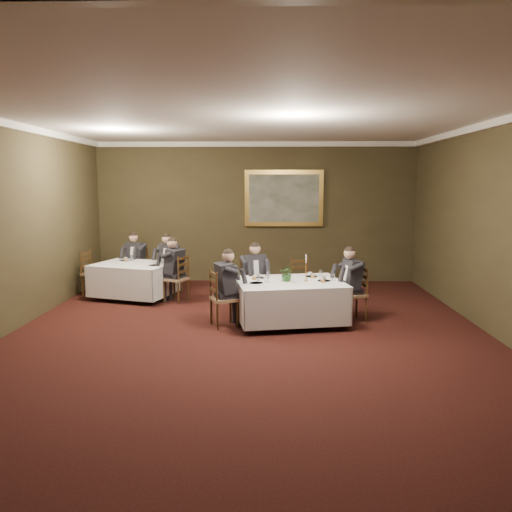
{
  "coord_description": "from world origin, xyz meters",
  "views": [
    {
      "loc": [
        0.32,
        -7.61,
        2.48
      ],
      "look_at": [
        0.09,
        1.52,
        1.15
      ],
      "focal_mm": 35.0,
      "sensor_mm": 36.0,
      "label": 1
    }
  ],
  "objects_px": {
    "chair_sec_backright": "(170,280)",
    "centerpiece": "(287,273)",
    "diner_main_endleft": "(224,297)",
    "chair_sec_endleft": "(94,282)",
    "chair_main_endright": "(353,305)",
    "diner_sec_endright": "(176,278)",
    "table_second": "(134,278)",
    "chair_sec_endright": "(177,288)",
    "painting": "(284,198)",
    "diner_main_endright": "(353,293)",
    "table_main": "(290,299)",
    "chair_main_backright": "(303,295)",
    "chair_sec_backleft": "(137,277)",
    "diner_main_backleft": "(254,285)",
    "chair_main_endleft": "(224,310)",
    "chair_main_backleft": "(253,297)",
    "diner_sec_backright": "(170,270)",
    "diner_sec_backleft": "(136,268)",
    "candlestick": "(306,271)"
  },
  "relations": [
    {
      "from": "diner_main_backleft",
      "to": "diner_sec_backleft",
      "type": "height_order",
      "value": "same"
    },
    {
      "from": "diner_main_backleft",
      "to": "chair_sec_backright",
      "type": "bearing_deg",
      "value": -62.74
    },
    {
      "from": "diner_main_endright",
      "to": "diner_sec_backleft",
      "type": "xyz_separation_m",
      "value": [
        -4.64,
        2.58,
        0.0
      ]
    },
    {
      "from": "diner_main_endleft",
      "to": "diner_main_endright",
      "type": "xyz_separation_m",
      "value": [
        2.3,
        0.43,
        0.0
      ]
    },
    {
      "from": "table_second",
      "to": "chair_main_endright",
      "type": "distance_m",
      "value": 4.77
    },
    {
      "from": "diner_sec_backright",
      "to": "chair_main_backleft",
      "type": "bearing_deg",
      "value": 170.63
    },
    {
      "from": "table_second",
      "to": "diner_main_backleft",
      "type": "relative_size",
      "value": 1.43
    },
    {
      "from": "chair_sec_backright",
      "to": "centerpiece",
      "type": "height_order",
      "value": "centerpiece"
    },
    {
      "from": "chair_sec_backright",
      "to": "chair_sec_endright",
      "type": "bearing_deg",
      "value": 139.92
    },
    {
      "from": "chair_main_endright",
      "to": "chair_sec_backleft",
      "type": "bearing_deg",
      "value": 44.47
    },
    {
      "from": "chair_main_backleft",
      "to": "chair_sec_backleft",
      "type": "distance_m",
      "value": 3.42
    },
    {
      "from": "table_main",
      "to": "chair_main_backright",
      "type": "xyz_separation_m",
      "value": [
        0.31,
        1.04,
        -0.17
      ]
    },
    {
      "from": "chair_main_endright",
      "to": "chair_sec_endleft",
      "type": "xyz_separation_m",
      "value": [
        -5.45,
        1.96,
        0.0
      ]
    },
    {
      "from": "chair_main_endleft",
      "to": "painting",
      "type": "distance_m",
      "value": 4.62
    },
    {
      "from": "diner_main_endleft",
      "to": "chair_main_endright",
      "type": "relative_size",
      "value": 1.35
    },
    {
      "from": "diner_main_backleft",
      "to": "painting",
      "type": "distance_m",
      "value": 3.48
    },
    {
      "from": "chair_main_backright",
      "to": "diner_sec_backleft",
      "type": "relative_size",
      "value": 0.74
    },
    {
      "from": "table_main",
      "to": "diner_main_backleft",
      "type": "distance_m",
      "value": 1.08
    },
    {
      "from": "chair_sec_backright",
      "to": "centerpiece",
      "type": "distance_m",
      "value": 3.7
    },
    {
      "from": "chair_sec_endright",
      "to": "diner_sec_endright",
      "type": "distance_m",
      "value": 0.23
    },
    {
      "from": "chair_main_endright",
      "to": "diner_sec_endright",
      "type": "distance_m",
      "value": 3.76
    },
    {
      "from": "painting",
      "to": "chair_main_backright",
      "type": "bearing_deg",
      "value": -83.63
    },
    {
      "from": "table_main",
      "to": "chair_sec_backright",
      "type": "relative_size",
      "value": 2.09
    },
    {
      "from": "candlestick",
      "to": "diner_sec_backright",
      "type": "bearing_deg",
      "value": 139.15
    },
    {
      "from": "diner_sec_backleft",
      "to": "candlestick",
      "type": "bearing_deg",
      "value": 163.55
    },
    {
      "from": "table_second",
      "to": "chair_sec_backleft",
      "type": "distance_m",
      "value": 0.96
    },
    {
      "from": "chair_main_backright",
      "to": "chair_main_endleft",
      "type": "relative_size",
      "value": 1.0
    },
    {
      "from": "painting",
      "to": "centerpiece",
      "type": "bearing_deg",
      "value": -90.71
    },
    {
      "from": "chair_main_backleft",
      "to": "centerpiece",
      "type": "bearing_deg",
      "value": 104.38
    },
    {
      "from": "table_main",
      "to": "painting",
      "type": "distance_m",
      "value": 4.2
    },
    {
      "from": "chair_main_backleft",
      "to": "diner_main_backleft",
      "type": "distance_m",
      "value": 0.23
    },
    {
      "from": "chair_main_endright",
      "to": "chair_sec_endright",
      "type": "bearing_deg",
      "value": 52.11
    },
    {
      "from": "table_second",
      "to": "centerpiece",
      "type": "height_order",
      "value": "centerpiece"
    },
    {
      "from": "table_second",
      "to": "chair_main_backright",
      "type": "xyz_separation_m",
      "value": [
        3.62,
        -0.85,
        -0.17
      ]
    },
    {
      "from": "diner_sec_backleft",
      "to": "chair_main_backright",
      "type": "bearing_deg",
      "value": 175.16
    },
    {
      "from": "diner_main_endleft",
      "to": "chair_main_endright",
      "type": "height_order",
      "value": "diner_main_endleft"
    },
    {
      "from": "chair_main_endright",
      "to": "diner_sec_endright",
      "type": "xyz_separation_m",
      "value": [
        -3.49,
        1.37,
        0.23
      ]
    },
    {
      "from": "diner_main_backleft",
      "to": "chair_main_endleft",
      "type": "xyz_separation_m",
      "value": [
        -0.5,
        -1.06,
        -0.23
      ]
    },
    {
      "from": "diner_sec_backleft",
      "to": "chair_sec_endleft",
      "type": "height_order",
      "value": "diner_sec_backleft"
    },
    {
      "from": "chair_sec_backleft",
      "to": "diner_main_backleft",
      "type": "bearing_deg",
      "value": 165.08
    },
    {
      "from": "diner_main_endleft",
      "to": "chair_sec_endleft",
      "type": "bearing_deg",
      "value": -150.16
    },
    {
      "from": "diner_main_endleft",
      "to": "chair_sec_endleft",
      "type": "distance_m",
      "value": 3.95
    },
    {
      "from": "chair_main_endleft",
      "to": "table_second",
      "type": "bearing_deg",
      "value": -157.35
    },
    {
      "from": "chair_sec_endright",
      "to": "chair_main_backleft",
      "type": "bearing_deg",
      "value": -90.77
    },
    {
      "from": "chair_main_backright",
      "to": "centerpiece",
      "type": "distance_m",
      "value": 1.27
    },
    {
      "from": "chair_sec_endright",
      "to": "centerpiece",
      "type": "height_order",
      "value": "centerpiece"
    },
    {
      "from": "chair_main_endleft",
      "to": "diner_sec_backleft",
      "type": "height_order",
      "value": "diner_sec_backleft"
    },
    {
      "from": "table_main",
      "to": "chair_main_backleft",
      "type": "height_order",
      "value": "chair_main_backleft"
    },
    {
      "from": "diner_main_endright",
      "to": "chair_sec_endright",
      "type": "height_order",
      "value": "diner_main_endright"
    },
    {
      "from": "chair_main_backright",
      "to": "diner_sec_endright",
      "type": "bearing_deg",
      "value": -37.28
    }
  ]
}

